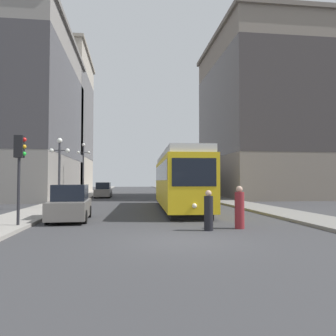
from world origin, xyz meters
TOP-DOWN VIEW (x-y plane):
  - ground_plane at (0.00, 0.00)m, footprint 200.00×200.00m
  - sidewalk_left at (-7.47, 40.00)m, footprint 2.76×120.00m
  - sidewalk_right at (7.47, 40.00)m, footprint 2.76×120.00m
  - streetcar at (1.67, 11.83)m, footprint 3.24×14.19m
  - transit_bus at (5.25, 25.10)m, footprint 2.94×11.58m
  - parked_car_left_near at (-4.79, 29.18)m, footprint 1.94×4.75m
  - parked_car_left_mid at (-4.79, 6.30)m, footprint 2.01×4.36m
  - pedestrian_crossing_near at (1.38, 2.15)m, footprint 0.37×0.37m
  - pedestrian_crossing_far at (2.82, 2.52)m, footprint 0.40×0.40m
  - traffic_light_near_left at (-6.47, 3.66)m, footprint 0.47×0.36m
  - lamp_post_left_near at (-6.69, 12.94)m, footprint 1.41×0.36m
  - lamp_post_left_far at (-6.69, 25.48)m, footprint 1.41×0.36m
  - building_left_corner at (-14.48, 47.52)m, footprint 11.86×17.80m
  - building_left_midblock at (-14.83, 30.00)m, footprint 12.56×22.94m
  - building_right_corner at (14.88, 28.43)m, footprint 12.66×18.54m

SIDE VIEW (x-z plane):
  - ground_plane at x=0.00m, z-range 0.00..0.00m
  - sidewalk_left at x=-7.47m, z-range 0.00..0.15m
  - sidewalk_right at x=7.47m, z-range 0.00..0.15m
  - pedestrian_crossing_near at x=1.38m, z-range -0.06..1.58m
  - pedestrian_crossing_far at x=2.82m, z-range -0.06..1.74m
  - parked_car_left_mid at x=-4.79m, z-range -0.07..1.75m
  - parked_car_left_near at x=-4.79m, z-range -0.07..1.75m
  - transit_bus at x=5.25m, z-range 0.22..3.67m
  - streetcar at x=1.67m, z-range 0.16..4.05m
  - traffic_light_near_left at x=-6.47m, z-range 1.18..4.98m
  - lamp_post_left_near at x=-6.69m, z-range 0.96..5.86m
  - lamp_post_left_far at x=-6.69m, z-range 1.05..7.02m
  - building_left_midblock at x=-14.83m, z-range 0.28..20.00m
  - building_right_corner at x=14.88m, z-range 0.28..20.31m
  - building_left_corner at x=-14.48m, z-range 0.36..24.58m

